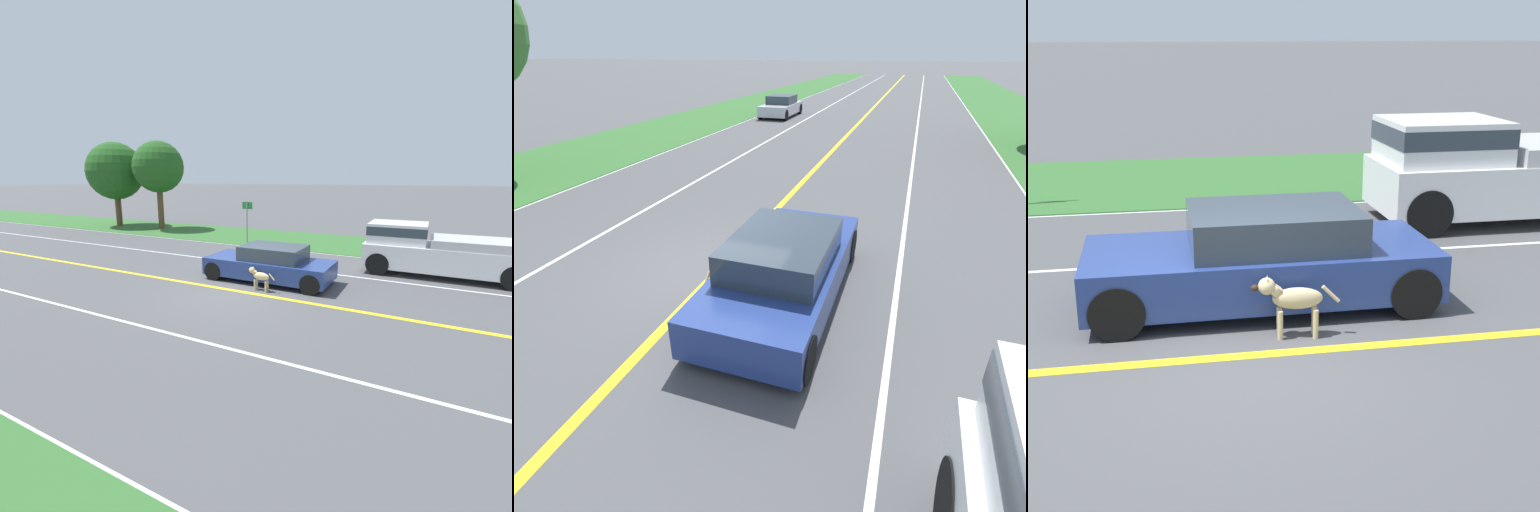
# 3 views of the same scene
# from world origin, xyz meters

# --- Properties ---
(ground_plane) EXTENTS (400.00, 400.00, 0.00)m
(ground_plane) POSITION_xyz_m (0.00, 0.00, 0.00)
(ground_plane) COLOR #4C4C4F
(centre_divider_line) EXTENTS (0.18, 160.00, 0.01)m
(centre_divider_line) POSITION_xyz_m (0.00, 0.00, 0.00)
(centre_divider_line) COLOR yellow
(centre_divider_line) RESTS_ON ground
(lane_edge_line_right) EXTENTS (0.14, 160.00, 0.01)m
(lane_edge_line_right) POSITION_xyz_m (7.00, 0.00, 0.00)
(lane_edge_line_right) COLOR white
(lane_edge_line_right) RESTS_ON ground
(lane_edge_line_left) EXTENTS (0.14, 160.00, 0.01)m
(lane_edge_line_left) POSITION_xyz_m (-7.00, 0.00, 0.00)
(lane_edge_line_left) COLOR white
(lane_edge_line_left) RESTS_ON ground
(lane_dash_same_dir) EXTENTS (0.10, 160.00, 0.01)m
(lane_dash_same_dir) POSITION_xyz_m (3.50, 0.00, 0.00)
(lane_dash_same_dir) COLOR white
(lane_dash_same_dir) RESTS_ON ground
(lane_dash_oncoming) EXTENTS (0.10, 160.00, 0.01)m
(lane_dash_oncoming) POSITION_xyz_m (-3.50, 0.00, 0.00)
(lane_dash_oncoming) COLOR white
(lane_dash_oncoming) RESTS_ON ground
(grass_verge_right) EXTENTS (6.00, 160.00, 0.03)m
(grass_verge_right) POSITION_xyz_m (10.00, 0.00, 0.01)
(grass_verge_right) COLOR #33662D
(grass_verge_right) RESTS_ON ground
(ego_car) EXTENTS (1.90, 4.58, 1.32)m
(ego_car) POSITION_xyz_m (1.58, -0.43, 0.62)
(ego_car) COLOR navy
(ego_car) RESTS_ON ground
(dog) EXTENTS (0.27, 1.07, 0.78)m
(dog) POSITION_xyz_m (0.43, -0.57, 0.49)
(dog) COLOR #D1B784
(dog) RESTS_ON ground
(pickup_truck) EXTENTS (2.14, 5.57, 1.96)m
(pickup_truck) POSITION_xyz_m (5.16, -5.71, 1.00)
(pickup_truck) COLOR silver
(pickup_truck) RESTS_ON ground
(roadside_tree_right_near) EXTENTS (3.64, 3.64, 6.29)m
(roadside_tree_right_near) POSITION_xyz_m (10.00, 12.33, 4.44)
(roadside_tree_right_near) COLOR brown
(roadside_tree_right_near) RESTS_ON ground
(roadside_tree_right_far) EXTENTS (4.30, 4.30, 6.37)m
(roadside_tree_right_far) POSITION_xyz_m (9.75, 16.44, 4.20)
(roadside_tree_right_far) COLOR brown
(roadside_tree_right_far) RESTS_ON ground
(street_sign) EXTENTS (0.11, 0.64, 2.40)m
(street_sign) POSITION_xyz_m (7.99, 4.00, 1.52)
(street_sign) COLOR gray
(street_sign) RESTS_ON ground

